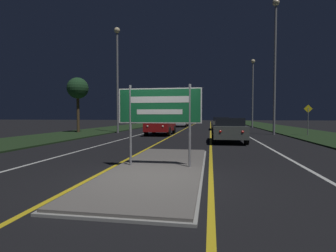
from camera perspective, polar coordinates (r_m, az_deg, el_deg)
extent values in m
plane|color=black|center=(6.52, -3.83, -11.42)|extent=(160.00, 160.00, 0.00)
cube|color=#999993|center=(7.62, -1.84, -9.21)|extent=(2.53, 7.56, 0.05)
cube|color=#66605B|center=(7.61, -1.84, -9.03)|extent=(2.41, 7.44, 0.10)
cube|color=#1E3319|center=(28.40, -13.42, -0.79)|extent=(5.00, 100.00, 0.08)
cube|color=#1E3319|center=(27.42, 26.33, -1.07)|extent=(5.00, 100.00, 0.08)
cube|color=gold|center=(31.34, 3.94, -0.51)|extent=(0.12, 70.00, 0.01)
cube|color=gold|center=(31.21, 9.27, -0.55)|extent=(0.12, 70.00, 0.01)
cube|color=silver|center=(31.71, -1.00, -0.47)|extent=(0.12, 70.00, 0.01)
cube|color=silver|center=(31.33, 14.30, -0.58)|extent=(0.12, 70.00, 0.01)
cube|color=silver|center=(32.38, -6.23, -0.43)|extent=(0.10, 70.00, 0.01)
cube|color=silver|center=(31.73, 19.70, -0.60)|extent=(0.10, 70.00, 0.01)
cylinder|color=gray|center=(7.68, -8.18, 0.15)|extent=(0.07, 0.07, 2.32)
cylinder|color=gray|center=(7.35, 4.77, 0.07)|extent=(0.07, 0.07, 2.32)
cube|color=#146033|center=(7.47, -1.86, 4.44)|extent=(2.40, 0.04, 0.99)
cube|color=white|center=(7.45, -1.89, 4.44)|extent=(2.40, 0.00, 0.99)
cube|color=#146033|center=(7.44, -1.89, 4.45)|extent=(2.33, 0.01, 0.93)
cube|color=white|center=(7.45, -1.90, 5.78)|extent=(1.68, 0.01, 0.18)
cube|color=white|center=(7.44, -1.89, 3.11)|extent=(1.32, 0.01, 0.14)
cylinder|color=gray|center=(23.66, -10.95, 9.19)|extent=(0.18, 0.18, 8.79)
sphere|color=beige|center=(24.63, -11.03, 19.76)|extent=(0.51, 0.51, 0.51)
cylinder|color=gray|center=(22.78, 22.23, 11.15)|extent=(0.18, 0.18, 10.22)
sphere|color=beige|center=(24.17, 22.44, 23.59)|extent=(0.54, 0.54, 0.54)
cylinder|color=gray|center=(34.80, 17.94, 6.39)|extent=(0.18, 0.18, 8.17)
sphere|color=beige|center=(35.37, 18.03, 13.25)|extent=(0.50, 0.50, 0.50)
cube|color=#4C514C|center=(15.66, 13.04, -1.06)|extent=(1.77, 4.22, 0.67)
cube|color=black|center=(15.38, 13.12, 0.93)|extent=(1.55, 2.19, 0.43)
sphere|color=red|center=(13.54, 11.32, -1.21)|extent=(0.14, 0.14, 0.14)
sphere|color=red|center=(13.63, 15.92, -1.23)|extent=(0.14, 0.14, 0.14)
cylinder|color=black|center=(16.95, 9.89, -1.91)|extent=(0.22, 0.61, 0.61)
cylinder|color=black|center=(17.05, 15.57, -1.94)|extent=(0.22, 0.61, 0.61)
cylinder|color=black|center=(14.34, 10.01, -2.68)|extent=(0.22, 0.61, 0.61)
cylinder|color=black|center=(14.47, 16.71, -2.70)|extent=(0.22, 0.61, 0.61)
cube|color=#4C514C|center=(28.99, 11.36, 0.47)|extent=(1.78, 4.46, 0.63)
cube|color=black|center=(28.71, 11.39, 1.50)|extent=(1.57, 2.32, 0.42)
sphere|color=red|center=(26.76, 10.36, 0.49)|extent=(0.14, 0.14, 0.14)
sphere|color=red|center=(26.81, 12.72, 0.48)|extent=(0.14, 0.14, 0.14)
cylinder|color=black|center=(30.37, 9.66, -0.03)|extent=(0.22, 0.64, 0.64)
cylinder|color=black|center=(30.43, 12.86, -0.05)|extent=(0.22, 0.64, 0.64)
cylinder|color=black|center=(27.60, 9.70, -0.26)|extent=(0.22, 0.64, 0.64)
cylinder|color=black|center=(27.67, 13.22, -0.28)|extent=(0.22, 0.64, 0.64)
cube|color=maroon|center=(20.86, -1.56, -0.05)|extent=(1.81, 4.39, 0.68)
cube|color=black|center=(21.10, -1.43, 1.63)|extent=(1.59, 2.28, 0.54)
sphere|color=white|center=(18.85, -4.47, -0.05)|extent=(0.14, 0.14, 0.14)
sphere|color=white|center=(18.62, -1.13, -0.07)|extent=(0.14, 0.14, 0.14)
cylinder|color=black|center=(19.74, -4.77, -1.17)|extent=(0.22, 0.69, 0.69)
cylinder|color=black|center=(19.39, 0.19, -1.23)|extent=(0.22, 0.69, 0.69)
cylinder|color=black|center=(22.38, -3.08, -0.76)|extent=(0.22, 0.69, 0.69)
cylinder|color=black|center=(22.08, 1.30, -0.80)|extent=(0.22, 0.69, 0.69)
cube|color=#B7B7BC|center=(35.86, 2.69, 0.87)|extent=(1.87, 4.74, 0.66)
cube|color=black|center=(36.14, 2.74, 1.82)|extent=(1.65, 2.46, 0.52)
sphere|color=white|center=(33.61, 1.25, 0.92)|extent=(0.14, 0.14, 0.14)
sphere|color=white|center=(33.46, 3.22, 0.91)|extent=(0.14, 0.14, 0.14)
cylinder|color=black|center=(34.53, 0.93, 0.27)|extent=(0.22, 0.63, 0.63)
cylinder|color=black|center=(34.32, 3.89, 0.26)|extent=(0.22, 0.63, 0.63)
cylinder|color=black|center=(37.44, 1.58, 0.43)|extent=(0.22, 0.63, 0.63)
cylinder|color=black|center=(37.25, 4.31, 0.42)|extent=(0.22, 0.63, 0.63)
cylinder|color=gray|center=(21.71, 28.16, 0.83)|extent=(0.06, 0.06, 2.01)
cube|color=yellow|center=(21.71, 28.21, 3.33)|extent=(0.60, 0.02, 0.60)
cylinder|color=#4C3823|center=(24.21, -18.99, 2.78)|extent=(0.24, 0.24, 3.43)
sphere|color=#1E4223|center=(24.32, -19.06, 7.80)|extent=(1.83, 1.83, 1.83)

